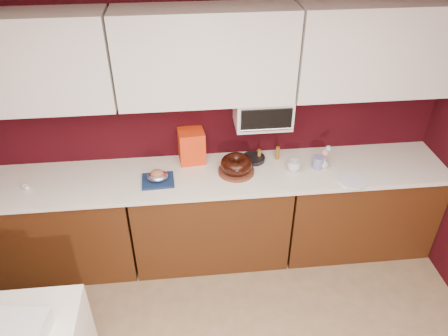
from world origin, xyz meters
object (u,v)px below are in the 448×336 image
object	(u,v)px
pandoro_box	(192,146)
blue_jar	(318,162)
bundt_cake	(236,164)
newspaper_stack	(14,334)
toaster_oven	(263,111)
foil_ham_nest	(157,176)
coffee_mug	(294,165)
flower_vase	(324,162)

from	to	relation	value
pandoro_box	blue_jar	bearing A→B (deg)	-18.02
bundt_cake	blue_jar	world-z (taller)	bundt_cake
blue_jar	bundt_cake	bearing A→B (deg)	179.69
blue_jar	newspaper_stack	bearing A→B (deg)	-148.25
bundt_cake	pandoro_box	world-z (taller)	pandoro_box
toaster_oven	blue_jar	xyz separation A→B (m)	(0.46, -0.17, -0.42)
toaster_oven	pandoro_box	bearing A→B (deg)	174.88
bundt_cake	newspaper_stack	bearing A→B (deg)	-137.45
foil_ham_nest	coffee_mug	xyz separation A→B (m)	(1.12, 0.04, -0.00)
foil_ham_nest	blue_jar	distance (m)	1.33
coffee_mug	blue_jar	distance (m)	0.21
flower_vase	blue_jar	bearing A→B (deg)	-175.78
bundt_cake	pandoro_box	bearing A→B (deg)	148.35
pandoro_box	flower_vase	size ratio (longest dim) A/B	2.67
pandoro_box	coffee_mug	xyz separation A→B (m)	(0.83, -0.24, -0.09)
toaster_oven	foil_ham_nest	xyz separation A→B (m)	(-0.87, -0.23, -0.42)
blue_jar	flower_vase	bearing A→B (deg)	4.22
newspaper_stack	toaster_oven	bearing A→B (deg)	41.72
pandoro_box	blue_jar	size ratio (longest dim) A/B	2.70
pandoro_box	coffee_mug	bearing A→B (deg)	-21.91
flower_vase	toaster_oven	bearing A→B (deg)	161.93
flower_vase	pandoro_box	bearing A→B (deg)	168.69
toaster_oven	blue_jar	bearing A→B (deg)	-20.30
toaster_oven	flower_vase	bearing A→B (deg)	-18.07
blue_jar	coffee_mug	bearing A→B (deg)	-175.70
toaster_oven	pandoro_box	xyz separation A→B (m)	(-0.58, 0.05, -0.33)
coffee_mug	blue_jar	bearing A→B (deg)	4.30
toaster_oven	coffee_mug	bearing A→B (deg)	-36.54
pandoro_box	newspaper_stack	world-z (taller)	pandoro_box
pandoro_box	foil_ham_nest	bearing A→B (deg)	-141.78
toaster_oven	coffee_mug	world-z (taller)	toaster_oven
toaster_oven	flower_vase	xyz separation A→B (m)	(0.51, -0.17, -0.42)
blue_jar	newspaper_stack	world-z (taller)	blue_jar
bundt_cake	flower_vase	size ratio (longest dim) A/B	2.44
toaster_oven	coffee_mug	size ratio (longest dim) A/B	4.11
foil_ham_nest	bundt_cake	bearing A→B (deg)	5.50
foil_ham_nest	flower_vase	xyz separation A→B (m)	(1.38, 0.06, -0.00)
bundt_cake	blue_jar	bearing A→B (deg)	-0.31
bundt_cake	coffee_mug	world-z (taller)	bundt_cake
toaster_oven	bundt_cake	bearing A→B (deg)	-144.02
toaster_oven	newspaper_stack	size ratio (longest dim) A/B	1.29
flower_vase	foil_ham_nest	bearing A→B (deg)	-177.44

